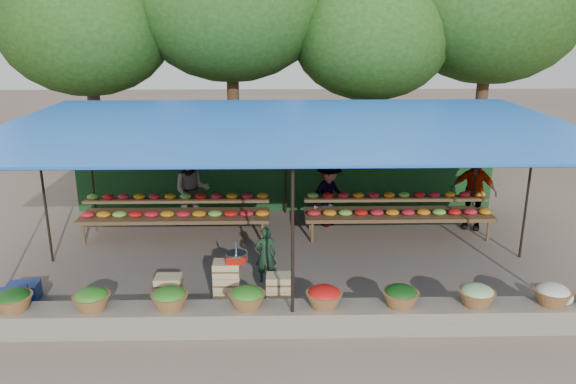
{
  "coord_description": "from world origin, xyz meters",
  "views": [
    {
      "loc": [
        -0.24,
        -10.62,
        4.69
      ],
      "look_at": [
        0.0,
        0.2,
        1.38
      ],
      "focal_mm": 35.0,
      "sensor_mm": 36.0,
      "label": 1
    }
  ],
  "objects_px": {
    "blue_crate_back": "(9,301)",
    "blue_crate_front": "(23,292)",
    "weighing_scale": "(236,257)",
    "vendor_seated": "(266,255)",
    "crate_counter": "(225,286)"
  },
  "relations": [
    {
      "from": "blue_crate_back",
      "to": "blue_crate_front",
      "type": "bearing_deg",
      "value": 59.2
    },
    {
      "from": "blue_crate_front",
      "to": "blue_crate_back",
      "type": "distance_m",
      "value": 0.36
    },
    {
      "from": "weighing_scale",
      "to": "blue_crate_front",
      "type": "xyz_separation_m",
      "value": [
        -3.74,
        0.17,
        -0.7
      ]
    },
    {
      "from": "weighing_scale",
      "to": "blue_crate_back",
      "type": "bearing_deg",
      "value": -177.37
    },
    {
      "from": "weighing_scale",
      "to": "blue_crate_back",
      "type": "xyz_separation_m",
      "value": [
        -3.83,
        -0.18,
        -0.69
      ]
    },
    {
      "from": "weighing_scale",
      "to": "vendor_seated",
      "type": "distance_m",
      "value": 1.0
    },
    {
      "from": "weighing_scale",
      "to": "vendor_seated",
      "type": "xyz_separation_m",
      "value": [
        0.48,
        0.82,
        -0.32
      ]
    },
    {
      "from": "crate_counter",
      "to": "blue_crate_back",
      "type": "bearing_deg",
      "value": -177.23
    },
    {
      "from": "blue_crate_front",
      "to": "blue_crate_back",
      "type": "xyz_separation_m",
      "value": [
        -0.09,
        -0.35,
        0.01
      ]
    },
    {
      "from": "weighing_scale",
      "to": "vendor_seated",
      "type": "height_order",
      "value": "weighing_scale"
    },
    {
      "from": "crate_counter",
      "to": "vendor_seated",
      "type": "height_order",
      "value": "vendor_seated"
    },
    {
      "from": "crate_counter",
      "to": "blue_crate_front",
      "type": "xyz_separation_m",
      "value": [
        -3.54,
        0.17,
        -0.15
      ]
    },
    {
      "from": "crate_counter",
      "to": "weighing_scale",
      "type": "xyz_separation_m",
      "value": [
        0.2,
        0.0,
        0.55
      ]
    },
    {
      "from": "vendor_seated",
      "to": "blue_crate_front",
      "type": "xyz_separation_m",
      "value": [
        -4.23,
        -0.65,
        -0.39
      ]
    },
    {
      "from": "crate_counter",
      "to": "blue_crate_front",
      "type": "height_order",
      "value": "crate_counter"
    }
  ]
}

